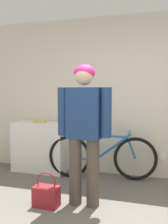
# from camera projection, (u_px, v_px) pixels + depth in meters

# --- Properties ---
(wall_back) EXTENTS (8.00, 0.07, 2.60)m
(wall_back) POSITION_uv_depth(u_px,v_px,m) (129.00, 96.00, 4.25)
(wall_back) COLOR beige
(wall_back) RESTS_ON ground_plane
(side_shelf) EXTENTS (0.92, 0.42, 0.85)m
(side_shelf) POSITION_uv_depth(u_px,v_px,m) (40.00, 147.00, 4.53)
(side_shelf) COLOR white
(side_shelf) RESTS_ON ground_plane
(person) EXTENTS (0.67, 0.24, 1.70)m
(person) POSITION_uv_depth(u_px,v_px,m) (84.00, 125.00, 3.13)
(person) COLOR #4C4238
(person) RESTS_ON ground_plane
(bicycle) EXTENTS (1.70, 0.46, 0.75)m
(bicycle) POSITION_uv_depth(u_px,v_px,m) (102.00, 156.00, 4.12)
(bicycle) COLOR black
(bicycle) RESTS_ON ground_plane
(banana) EXTENTS (0.31, 0.09, 0.04)m
(banana) POSITION_uv_depth(u_px,v_px,m) (39.00, 121.00, 4.50)
(banana) COLOR #EAD64C
(banana) RESTS_ON side_shelf
(handbag) EXTENTS (0.30, 0.18, 0.42)m
(handbag) POSITION_uv_depth(u_px,v_px,m) (46.00, 196.00, 3.14)
(handbag) COLOR maroon
(handbag) RESTS_ON ground_plane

